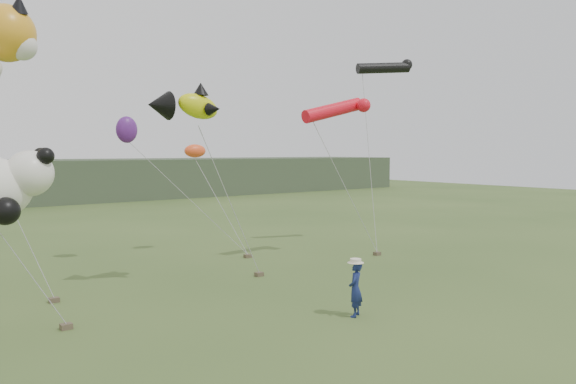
{
  "coord_description": "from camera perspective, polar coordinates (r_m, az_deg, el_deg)",
  "views": [
    {
      "loc": [
        -11.75,
        -12.72,
        4.87
      ],
      "look_at": [
        0.25,
        3.0,
        3.42
      ],
      "focal_mm": 35.0,
      "sensor_mm": 36.0,
      "label": 1
    }
  ],
  "objects": [
    {
      "name": "ground",
      "position": [
        17.99,
        5.27,
        -11.54
      ],
      "size": [
        120.0,
        120.0,
        0.0
      ],
      "primitive_type": "plane",
      "color": "#385123",
      "rests_on": "ground"
    },
    {
      "name": "festival_attendant",
      "position": [
        16.85,
        6.86,
        -9.77
      ],
      "size": [
        0.71,
        0.65,
        1.63
      ],
      "primitive_type": "imported",
      "rotation": [
        0.0,
        0.0,
        3.71
      ],
      "color": "navy",
      "rests_on": "ground"
    },
    {
      "name": "tube_kites",
      "position": [
        27.3,
        7.4,
        10.2
      ],
      "size": [
        7.76,
        2.85,
        3.57
      ],
      "color": "black",
      "rests_on": "ground"
    },
    {
      "name": "misc_kites",
      "position": [
        25.85,
        -13.3,
        5.3
      ],
      "size": [
        4.58,
        1.22,
        1.8
      ],
      "color": "#FD5123",
      "rests_on": "ground"
    },
    {
      "name": "fish_kite",
      "position": [
        20.01,
        -10.54,
        8.68
      ],
      "size": [
        2.61,
        1.74,
        1.41
      ],
      "color": "#D0D70D",
      "rests_on": "ground"
    },
    {
      "name": "sandbag_anchors",
      "position": [
        21.81,
        -6.62,
        -8.54
      ],
      "size": [
        15.06,
        5.88,
        0.16
      ],
      "color": "brown",
      "rests_on": "ground"
    }
  ]
}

